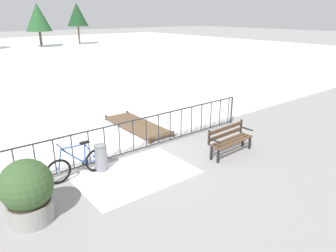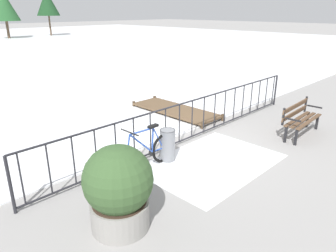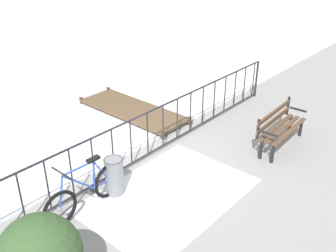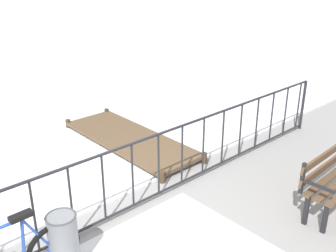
# 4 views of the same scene
# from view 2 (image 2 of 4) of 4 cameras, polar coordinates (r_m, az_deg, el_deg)

# --- Properties ---
(ground_plane) EXTENTS (160.00, 160.00, 0.00)m
(ground_plane) POSITION_cam_2_polar(r_m,az_deg,el_deg) (8.31, 4.26, -2.39)
(ground_plane) COLOR gray
(snow_patch) EXTENTS (3.06, 2.10, 0.01)m
(snow_patch) POSITION_cam_2_polar(r_m,az_deg,el_deg) (7.13, 7.91, -6.50)
(snow_patch) COLOR white
(snow_patch) RESTS_ON ground
(railing_fence) EXTENTS (9.06, 0.06, 1.07)m
(railing_fence) POSITION_cam_2_polar(r_m,az_deg,el_deg) (8.11, 4.36, 1.26)
(railing_fence) COLOR #232328
(railing_fence) RESTS_ON ground
(bicycle_near_railing) EXTENTS (1.71, 0.52, 0.97)m
(bicycle_near_railing) POSITION_cam_2_polar(r_m,az_deg,el_deg) (6.63, -4.05, -4.99)
(bicycle_near_railing) COLOR black
(bicycle_near_railing) RESTS_ON ground
(park_bench) EXTENTS (1.62, 0.55, 0.89)m
(park_bench) POSITION_cam_2_polar(r_m,az_deg,el_deg) (9.13, 22.69, 1.57)
(park_bench) COLOR brown
(park_bench) RESTS_ON ground
(planter_with_shrub) EXTENTS (1.06, 1.06, 1.37)m
(planter_with_shrub) POSITION_cam_2_polar(r_m,az_deg,el_deg) (4.86, -8.91, -10.99)
(planter_with_shrub) COLOR gray
(planter_with_shrub) RESTS_ON ground
(trash_bin) EXTENTS (0.35, 0.35, 0.73)m
(trash_bin) POSITION_cam_2_polar(r_m,az_deg,el_deg) (7.03, -0.09, -3.39)
(trash_bin) COLOR gray
(trash_bin) RESTS_ON ground
(wooden_dock) EXTENTS (1.10, 3.15, 0.20)m
(wooden_dock) POSITION_cam_2_polar(r_m,az_deg,el_deg) (10.34, 1.33, 2.95)
(wooden_dock) COLOR brown
(wooden_dock) RESTS_ON ground
(tree_far_west) EXTENTS (2.84, 2.84, 5.54)m
(tree_far_west) POSITION_cam_2_polar(r_m,az_deg,el_deg) (45.40, -20.93, 20.01)
(tree_far_west) COLOR brown
(tree_far_west) RESTS_ON ground
(tree_far_east) EXTENTS (3.19, 3.19, 5.42)m
(tree_far_east) POSITION_cam_2_polar(r_m,az_deg,el_deg) (42.93, -27.49, 18.77)
(tree_far_east) COLOR brown
(tree_far_east) RESTS_ON ground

